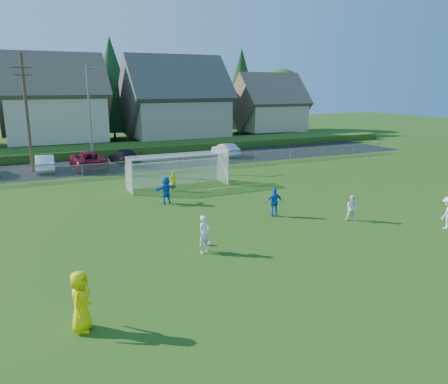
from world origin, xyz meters
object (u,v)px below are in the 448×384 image
at_px(car_f, 226,150).
at_px(soccer_ball, 209,243).
at_px(player_white_a, 204,234).
at_px(player_white_c, 448,213).
at_px(goalkeeper, 173,181).
at_px(car_b, 45,163).
at_px(car_d, 125,157).
at_px(player_blue_b, 166,190).
at_px(referee, 81,301).
at_px(player_blue_a, 275,202).
at_px(car_c, 88,160).
at_px(player_white_b, 352,208).
at_px(soccer_goal, 177,165).

bearing_deg(car_f, soccer_ball, 60.44).
height_order(player_white_a, player_white_c, player_white_a).
xyz_separation_m(player_white_a, goalkeeper, (2.55, 11.78, -0.15)).
height_order(player_white_a, car_b, player_white_a).
bearing_deg(car_d, goalkeeper, 88.99).
distance_m(player_white_c, goalkeeper, 17.52).
xyz_separation_m(player_white_a, player_white_c, (12.89, -2.35, -0.00)).
bearing_deg(goalkeeper, player_blue_b, 67.85).
distance_m(player_white_c, car_b, 31.78).
bearing_deg(car_d, referee, 70.79).
distance_m(car_d, car_f, 10.81).
relative_size(player_blue_a, car_c, 0.28).
xyz_separation_m(soccer_ball, car_c, (-2.14, 22.45, 0.71)).
xyz_separation_m(player_blue_b, car_f, (11.69, 15.61, -0.21)).
relative_size(player_blue_a, player_blue_b, 0.94).
height_order(player_white_c, car_f, player_white_c).
xyz_separation_m(player_white_b, goalkeeper, (-6.72, 10.97, -0.02)).
relative_size(player_white_c, car_d, 0.35).
distance_m(car_c, soccer_goal, 11.40).
height_order(car_b, car_d, car_b).
relative_size(player_blue_a, soccer_goal, 0.22).
distance_m(soccer_ball, player_blue_a, 6.04).
height_order(car_b, car_f, car_b).
relative_size(player_white_c, player_blue_a, 1.04).
bearing_deg(player_white_c, player_blue_a, -56.25).
xyz_separation_m(soccer_ball, car_d, (1.42, 23.53, 0.60)).
bearing_deg(player_white_c, referee, -10.62).
bearing_deg(soccer_goal, referee, -118.13).
xyz_separation_m(player_white_a, car_c, (-1.62, 23.17, -0.05)).
bearing_deg(car_b, soccer_ball, 107.29).
relative_size(player_white_b, car_b, 0.33).
bearing_deg(car_f, car_b, -0.27).
height_order(player_white_c, player_blue_b, player_blue_b).
height_order(goalkeeper, car_c, car_c).
bearing_deg(player_blue_a, car_d, -63.15).
distance_m(soccer_ball, car_d, 23.58).
xyz_separation_m(player_white_c, car_f, (-0.15, 26.77, -0.19)).
xyz_separation_m(player_blue_a, soccer_goal, (-2.57, 9.44, 0.79)).
relative_size(referee, player_white_b, 1.34).
distance_m(player_blue_b, car_b, 16.23).
height_order(soccer_ball, goalkeeper, goalkeeper).
relative_size(player_white_c, player_blue_b, 0.98).
distance_m(soccer_ball, player_white_b, 8.77).
relative_size(player_white_b, player_blue_a, 0.88).
distance_m(soccer_ball, player_blue_b, 8.15).
xyz_separation_m(player_white_a, car_d, (1.94, 24.24, -0.16)).
bearing_deg(car_f, soccer_goal, 48.30).
distance_m(car_b, soccer_goal, 13.81).
xyz_separation_m(car_b, car_d, (7.11, 0.45, -0.01)).
height_order(player_blue_b, goalkeeper, player_blue_b).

